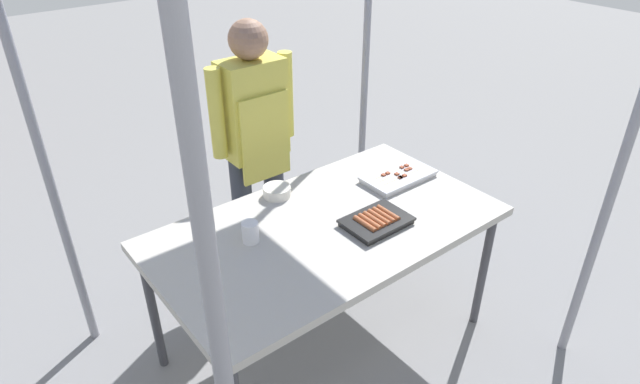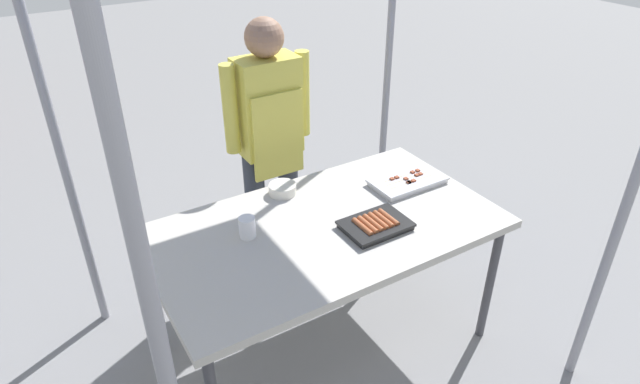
{
  "view_description": "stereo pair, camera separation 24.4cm",
  "coord_description": "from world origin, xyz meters",
  "views": [
    {
      "loc": [
        -1.29,
        -1.59,
        2.16
      ],
      "look_at": [
        0.0,
        0.05,
        0.9
      ],
      "focal_mm": 30.3,
      "sensor_mm": 36.0,
      "label": 1
    },
    {
      "loc": [
        -1.09,
        -1.73,
        2.16
      ],
      "look_at": [
        0.0,
        0.05,
        0.9
      ],
      "focal_mm": 30.3,
      "sensor_mm": 36.0,
      "label": 2
    }
  ],
  "objects": [
    {
      "name": "stall_table",
      "position": [
        0.0,
        0.0,
        0.7
      ],
      "size": [
        1.6,
        0.9,
        0.75
      ],
      "color": "#B7B2A8",
      "rests_on": "ground"
    },
    {
      "name": "drink_cup_near_edge",
      "position": [
        -0.34,
        0.1,
        0.8
      ],
      "size": [
        0.07,
        0.07,
        0.1
      ],
      "primitive_type": "cylinder",
      "color": "white",
      "rests_on": "stall_table"
    },
    {
      "name": "vendor_woman",
      "position": [
        0.11,
        0.78,
        0.89
      ],
      "size": [
        0.52,
        0.22,
        1.52
      ],
      "rotation": [
        0.0,
        0.0,
        3.14
      ],
      "color": "#333842",
      "rests_on": "ground"
    },
    {
      "name": "condiment_bowl",
      "position": [
        -0.04,
        0.35,
        0.78
      ],
      "size": [
        0.14,
        0.14,
        0.05
      ],
      "primitive_type": "cylinder",
      "color": "silver",
      "rests_on": "stall_table"
    },
    {
      "name": "ground_plane",
      "position": [
        0.0,
        0.0,
        0.0
      ],
      "size": [
        18.0,
        18.0,
        0.0
      ],
      "primitive_type": "plane",
      "color": "slate"
    },
    {
      "name": "tray_meat_skewers",
      "position": [
        0.56,
        0.09,
        0.77
      ],
      "size": [
        0.38,
        0.21,
        0.04
      ],
      "color": "silver",
      "rests_on": "stall_table"
    },
    {
      "name": "tray_grilled_sausages",
      "position": [
        0.18,
        -0.14,
        0.77
      ],
      "size": [
        0.3,
        0.21,
        0.05
      ],
      "color": "black",
      "rests_on": "stall_table"
    }
  ]
}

